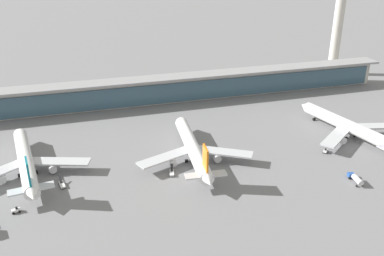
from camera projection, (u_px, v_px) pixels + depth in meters
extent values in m
plane|color=slate|center=(202.00, 159.00, 179.35)|extent=(1200.00, 1200.00, 0.00)
cylinder|color=white|center=(25.00, 160.00, 166.96)|extent=(13.04, 53.47, 5.61)
cone|color=white|center=(20.00, 132.00, 190.97)|extent=(6.15, 5.77, 5.50)
cone|color=white|center=(32.00, 195.00, 142.96)|extent=(5.87, 6.82, 5.05)
cube|color=black|center=(20.00, 133.00, 187.90)|extent=(4.49, 2.89, 0.68)
cube|color=#B7BABF|center=(59.00, 162.00, 167.87)|extent=(24.92, 13.33, 0.68)
cylinder|color=silver|center=(2.00, 178.00, 160.13)|extent=(3.64, 4.46, 3.10)
cylinder|color=silver|center=(52.00, 168.00, 167.09)|extent=(3.64, 4.46, 3.10)
cube|color=#0F6B7A|center=(28.00, 171.00, 144.34)|extent=(1.62, 6.80, 8.71)
cube|color=#B7BABF|center=(31.00, 189.00, 146.09)|extent=(15.92, 6.39, 0.48)
cylinder|color=black|center=(20.00, 175.00, 165.25)|extent=(1.34, 1.50, 1.35)
cylinder|color=black|center=(36.00, 172.00, 167.60)|extent=(1.34, 1.50, 1.35)
cylinder|color=black|center=(23.00, 148.00, 186.55)|extent=(1.34, 1.50, 1.35)
cylinder|color=white|center=(192.00, 147.00, 177.29)|extent=(10.15, 53.49, 5.61)
cone|color=white|center=(180.00, 121.00, 203.14)|extent=(5.91, 5.50, 5.50)
cone|color=white|center=(208.00, 181.00, 151.46)|extent=(5.56, 6.58, 5.05)
cube|color=black|center=(182.00, 122.00, 199.86)|extent=(4.39, 2.67, 0.68)
cube|color=#B7BABF|center=(165.00, 157.00, 171.11)|extent=(24.79, 14.48, 0.68)
cube|color=#B7BABF|center=(223.00, 152.00, 175.50)|extent=(23.93, 17.74, 0.68)
cylinder|color=silver|center=(173.00, 162.00, 171.92)|extent=(3.43, 4.31, 3.10)
cylinder|color=silver|center=(217.00, 157.00, 175.25)|extent=(3.43, 4.31, 3.10)
cube|color=orange|center=(205.00, 158.00, 153.15)|extent=(1.26, 6.80, 8.71)
cube|color=#B7BABF|center=(206.00, 175.00, 154.84)|extent=(15.79, 5.57, 0.48)
cylinder|color=black|center=(186.00, 161.00, 176.01)|extent=(1.27, 1.45, 1.35)
cylinder|color=black|center=(201.00, 160.00, 177.13)|extent=(1.27, 1.45, 1.35)
cylinder|color=black|center=(183.00, 136.00, 198.24)|extent=(1.27, 1.45, 1.35)
cylinder|color=white|center=(347.00, 126.00, 198.02)|extent=(16.63, 53.20, 5.61)
cone|color=white|center=(305.00, 106.00, 221.21)|extent=(6.43, 6.09, 5.50)
cube|color=black|center=(309.00, 106.00, 218.23)|extent=(4.60, 3.15, 0.68)
cube|color=#B7BABF|center=(336.00, 137.00, 189.22)|extent=(22.85, 19.79, 0.68)
cube|color=#B7BABF|center=(374.00, 126.00, 199.76)|extent=(24.96, 11.82, 0.68)
cylinder|color=silver|center=(341.00, 140.00, 190.81)|extent=(3.88, 4.62, 3.10)
cylinder|color=silver|center=(370.00, 132.00, 198.82)|extent=(3.88, 4.62, 3.10)
cylinder|color=black|center=(346.00, 138.00, 196.22)|extent=(1.42, 1.57, 1.35)
cylinder|color=black|center=(356.00, 136.00, 198.91)|extent=(1.42, 1.57, 1.35)
cylinder|color=black|center=(314.00, 119.00, 217.01)|extent=(1.42, 1.57, 1.35)
cube|color=silver|center=(62.00, 185.00, 158.85)|extent=(2.58, 5.03, 0.60)
cube|color=black|center=(61.00, 179.00, 160.40)|extent=(1.55, 4.05, 1.72)
cylinder|color=black|center=(59.00, 184.00, 160.02)|extent=(0.43, 0.93, 0.90)
cylinder|color=black|center=(64.00, 183.00, 160.68)|extent=(0.43, 0.93, 0.90)
cylinder|color=black|center=(61.00, 188.00, 157.26)|extent=(0.43, 0.93, 0.90)
cylinder|color=black|center=(65.00, 187.00, 157.92)|extent=(0.43, 0.93, 0.90)
cube|color=silver|center=(16.00, 210.00, 143.47)|extent=(3.10, 2.19, 0.90)
cube|color=black|center=(16.00, 208.00, 143.29)|extent=(0.86, 0.86, 0.70)
cylinder|color=black|center=(13.00, 213.00, 142.63)|extent=(0.94, 0.51, 0.90)
cylinder|color=black|center=(13.00, 211.00, 143.73)|extent=(0.94, 0.51, 0.90)
cylinder|color=black|center=(20.00, 212.00, 143.57)|extent=(0.94, 0.51, 0.90)
cylinder|color=black|center=(19.00, 209.00, 144.68)|extent=(0.94, 0.51, 0.90)
cube|color=silver|center=(326.00, 151.00, 184.04)|extent=(3.07, 3.01, 0.90)
cube|color=black|center=(326.00, 149.00, 183.48)|extent=(0.99, 0.99, 0.70)
cylinder|color=black|center=(324.00, 150.00, 185.33)|extent=(0.85, 0.82, 0.90)
cylinder|color=black|center=(328.00, 151.00, 184.67)|extent=(0.85, 0.82, 0.90)
cylinder|color=black|center=(323.00, 152.00, 183.78)|extent=(0.85, 0.82, 0.90)
cylinder|color=black|center=(327.00, 153.00, 183.12)|extent=(0.85, 0.82, 0.90)
cube|color=#234C9E|center=(351.00, 175.00, 164.43)|extent=(2.65, 2.31, 1.50)
cylinder|color=silver|center=(357.00, 180.00, 159.80)|extent=(2.84, 5.83, 2.10)
cylinder|color=black|center=(349.00, 178.00, 163.72)|extent=(0.40, 0.93, 0.90)
cylinder|color=black|center=(355.00, 178.00, 164.02)|extent=(0.40, 0.93, 0.90)
cylinder|color=black|center=(357.00, 186.00, 158.57)|extent=(0.40, 0.93, 0.90)
cylinder|color=black|center=(362.00, 185.00, 158.87)|extent=(0.40, 0.93, 0.90)
cube|color=silver|center=(172.00, 173.00, 166.95)|extent=(2.87, 5.09, 0.60)
cube|color=black|center=(172.00, 167.00, 168.72)|extent=(1.80, 4.05, 1.72)
cylinder|color=black|center=(170.00, 171.00, 168.56)|extent=(0.48, 0.94, 0.90)
cylinder|color=black|center=(174.00, 171.00, 168.64)|extent=(0.48, 0.94, 0.90)
cylinder|color=black|center=(170.00, 176.00, 165.50)|extent=(0.48, 0.94, 0.90)
cylinder|color=black|center=(174.00, 175.00, 165.57)|extent=(0.48, 0.94, 0.90)
cube|color=beige|center=(164.00, 90.00, 239.75)|extent=(266.53, 8.00, 14.00)
cube|color=#3D5B70|center=(165.00, 94.00, 236.26)|extent=(261.20, 0.50, 11.20)
cube|color=gray|center=(164.00, 78.00, 234.92)|extent=(271.86, 12.80, 1.20)
cylinder|color=beige|center=(338.00, 25.00, 280.00)|extent=(6.40, 6.40, 67.07)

